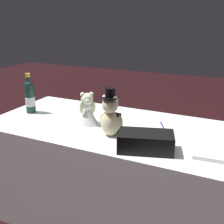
# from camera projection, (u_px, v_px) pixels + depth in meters

# --- Properties ---
(ground_plane) EXTENTS (12.00, 12.00, 0.00)m
(ground_plane) POSITION_uv_depth(u_px,v_px,m) (112.00, 215.00, 2.24)
(ground_plane) COLOR black
(reception_table) EXTENTS (1.79, 0.85, 0.79)m
(reception_table) POSITION_uv_depth(u_px,v_px,m) (112.00, 173.00, 2.11)
(reception_table) COLOR white
(reception_table) RESTS_ON ground_plane
(teddy_bear_groom) EXTENTS (0.16, 0.15, 0.32)m
(teddy_bear_groom) POSITION_uv_depth(u_px,v_px,m) (111.00, 116.00, 1.78)
(teddy_bear_groom) COLOR beige
(teddy_bear_groom) RESTS_ON reception_table
(teddy_bear_bride) EXTENTS (0.19, 0.21, 0.24)m
(teddy_bear_bride) POSITION_uv_depth(u_px,v_px,m) (87.00, 110.00, 1.98)
(teddy_bear_bride) COLOR white
(teddy_bear_bride) RESTS_ON reception_table
(champagne_bottle) EXTENTS (0.08, 0.08, 0.32)m
(champagne_bottle) POSITION_uv_depth(u_px,v_px,m) (30.00, 96.00, 2.20)
(champagne_bottle) COLOR #17332C
(champagne_bottle) RESTS_ON reception_table
(signing_pen) EXTENTS (0.07, 0.13, 0.01)m
(signing_pen) POSITION_uv_depth(u_px,v_px,m) (162.00, 125.00, 1.97)
(signing_pen) COLOR navy
(signing_pen) RESTS_ON reception_table
(gift_case_black) EXTENTS (0.35, 0.25, 0.11)m
(gift_case_black) POSITION_uv_depth(u_px,v_px,m) (146.00, 142.00, 1.59)
(gift_case_black) COLOR black
(gift_case_black) RESTS_ON reception_table
(guestbook) EXTENTS (0.24, 0.28, 0.02)m
(guestbook) POSITION_uv_depth(u_px,v_px,m) (214.00, 151.00, 1.58)
(guestbook) COLOR white
(guestbook) RESTS_ON reception_table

